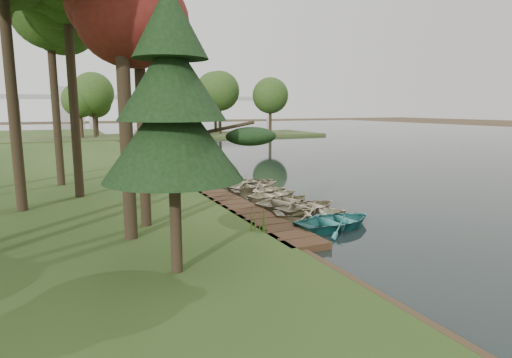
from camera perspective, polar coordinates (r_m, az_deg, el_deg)
name	(u,v)px	position (r m, az deg, el deg)	size (l,w,h in m)	color
ground	(257,202)	(22.31, 0.08, -3.14)	(300.00, 300.00, 0.00)	#3D2F1D
water	(411,148)	(55.97, 19.92, 3.96)	(130.00, 200.00, 0.05)	black
boardwalk	(228,202)	(21.67, -3.77, -3.14)	(1.60, 16.00, 0.30)	#382415
peninsula	(174,136)	(72.00, -10.82, 5.63)	(50.00, 14.00, 0.45)	#38461F
far_trees	(153,98)	(71.14, -13.62, 10.48)	(45.60, 5.60, 8.80)	black
bridge	(133,100)	(141.43, -16.08, 10.03)	(95.90, 4.00, 8.60)	#A5A5A0
building_a	(173,96)	(164.55, -10.98, 10.77)	(10.00, 8.00, 18.00)	#A5A5A0
building_b	(71,104)	(164.84, -23.43, 9.12)	(8.00, 8.00, 12.00)	#A5A5A0
rowboat_0	(336,219)	(17.65, 10.62, -5.31)	(2.56, 3.59, 0.74)	#28716E
rowboat_1	(311,212)	(18.91, 7.40, -4.32)	(2.36, 3.30, 0.68)	tan
rowboat_2	(308,205)	(20.09, 6.96, -3.47)	(2.40, 3.36, 0.70)	tan
rowboat_3	(286,200)	(21.09, 3.98, -2.81)	(2.39, 3.34, 0.69)	tan
rowboat_4	(274,194)	(22.77, 2.45, -1.95)	(2.18, 3.05, 0.63)	tan
rowboat_5	(260,189)	(23.85, 0.54, -1.38)	(2.30, 3.22, 0.67)	tan
rowboat_6	(255,184)	(25.18, -0.12, -0.73)	(2.48, 3.47, 0.72)	tan
rowboat_7	(247,181)	(26.31, -1.18, -0.30)	(2.46, 3.44, 0.71)	tan
stored_rowboat	(142,170)	(30.37, -14.98, 1.13)	(2.27, 3.18, 0.66)	tan
tree_2	(137,12)	(17.23, -15.55, 20.67)	(3.76, 3.76, 9.73)	black
tree_6	(48,12)	(28.33, -25.95, 19.42)	(4.63, 4.63, 11.99)	black
pine_tree	(172,104)	(11.72, -11.15, 9.80)	(3.80, 3.80, 7.74)	black
reeds_0	(256,218)	(16.02, 0.06, -5.16)	(0.60, 0.60, 1.06)	#3F661E
reeds_1	(191,183)	(24.16, -8.63, -0.49)	(0.60, 0.60, 0.87)	#3F661E
reeds_2	(139,179)	(25.49, -15.30, 0.04)	(0.60, 0.60, 1.08)	#3F661E
reeds_3	(188,180)	(24.77, -9.05, -0.16)	(0.60, 0.60, 0.96)	#3F661E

